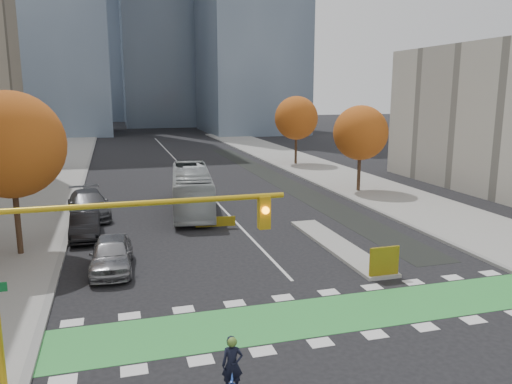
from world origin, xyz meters
TOP-DOWN VIEW (x-y plane):
  - ground at (0.00, 0.00)m, footprint 300.00×300.00m
  - sidewalk_west at (-13.50, 20.00)m, footprint 7.00×120.00m
  - sidewalk_east at (13.50, 20.00)m, footprint 7.00×120.00m
  - curb_west at (-10.00, 20.00)m, footprint 0.30×120.00m
  - curb_east at (10.00, 20.00)m, footprint 0.30×120.00m
  - bike_crossing at (0.00, 1.50)m, footprint 20.00×3.00m
  - centre_line at (0.00, 40.00)m, footprint 0.15×70.00m
  - bike_lane_paint at (7.50, 30.00)m, footprint 2.50×50.00m
  - median_island at (4.00, 9.00)m, footprint 1.60×10.00m
  - hazard_board at (4.00, 4.20)m, footprint 1.40×0.12m
  - tree_west at (-12.00, 12.00)m, footprint 5.20×5.20m
  - tree_east_near at (12.00, 22.00)m, footprint 4.40×4.40m
  - tree_east_far at (12.50, 38.00)m, footprint 4.80×4.80m
  - traffic_signal_west at (-7.93, -0.51)m, footprint 8.53×0.56m
  - cyclist at (-4.58, -2.89)m, footprint 0.95×1.80m
  - bus at (-2.16, 19.38)m, footprint 3.79×10.98m
  - parked_car_a at (-7.57, 8.59)m, footprint 2.11×4.71m
  - parked_car_b at (-9.00, 14.46)m, footprint 1.58×4.46m
  - parked_car_c at (-9.00, 19.46)m, footprint 3.13×6.12m

SIDE VIEW (x-z plane):
  - ground at x=0.00m, z-range 0.00..0.00m
  - centre_line at x=0.00m, z-range 0.00..0.01m
  - bike_lane_paint at x=7.50m, z-range 0.00..0.01m
  - bike_crossing at x=0.00m, z-range 0.00..0.01m
  - sidewalk_west at x=-13.50m, z-range 0.00..0.15m
  - sidewalk_east at x=13.50m, z-range 0.00..0.15m
  - curb_west at x=-10.00m, z-range -0.01..0.15m
  - curb_east at x=10.00m, z-range -0.01..0.15m
  - median_island at x=4.00m, z-range 0.00..0.16m
  - cyclist at x=-4.58m, z-range -0.33..1.64m
  - parked_car_b at x=-9.00m, z-range 0.00..1.47m
  - parked_car_a at x=-7.57m, z-range 0.00..1.57m
  - hazard_board at x=4.00m, z-range 0.15..1.45m
  - parked_car_c at x=-9.00m, z-range 0.00..1.70m
  - bus at x=-2.16m, z-range 0.00..3.00m
  - traffic_signal_west at x=-7.93m, z-range 1.43..6.63m
  - tree_east_near at x=12.00m, z-range 1.33..8.40m
  - tree_east_far at x=12.50m, z-range 1.42..9.07m
  - tree_west at x=-12.00m, z-range 1.50..9.73m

